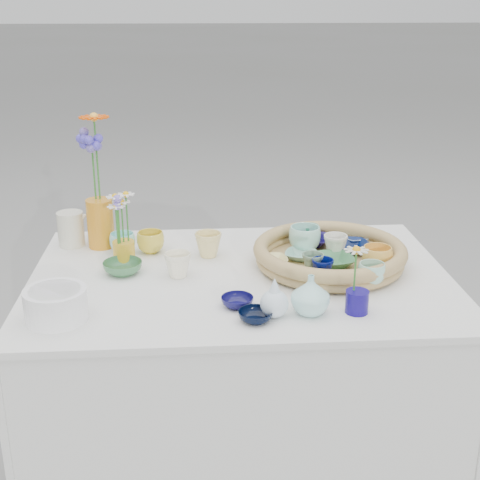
{
  "coord_description": "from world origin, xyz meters",
  "views": [
    {
      "loc": [
        -0.13,
        -1.85,
        1.56
      ],
      "look_at": [
        0.0,
        0.02,
        0.87
      ],
      "focal_mm": 50.0,
      "sensor_mm": 36.0,
      "label": 1
    }
  ],
  "objects": [
    {
      "name": "tray_ceramic_11",
      "position": [
        0.37,
        -0.13,
        0.81
      ],
      "size": [
        0.09,
        0.09,
        0.06
      ],
      "primitive_type": "imported",
      "rotation": [
        0.0,
        0.0,
        0.08
      ],
      "color": "#A0D9BF",
      "rests_on": "wicker_tray"
    },
    {
      "name": "tall_vase_yellow",
      "position": [
        -0.45,
        0.28,
        0.85
      ],
      "size": [
        0.09,
        0.09,
        0.16
      ],
      "primitive_type": "cylinder",
      "rotation": [
        0.0,
        0.0,
        0.01
      ],
      "color": "orange",
      "rests_on": "display_table"
    },
    {
      "name": "loose_ceramic_1",
      "position": [
        -0.09,
        0.16,
        0.81
      ],
      "size": [
        0.09,
        0.09,
        0.08
      ],
      "primitive_type": "imported",
      "rotation": [
        0.0,
        0.0,
        -0.03
      ],
      "color": "#EBD582",
      "rests_on": "display_table"
    },
    {
      "name": "tray_ceramic_9",
      "position": [
        0.23,
        -0.08,
        0.81
      ],
      "size": [
        0.07,
        0.07,
        0.06
      ],
      "primitive_type": "imported",
      "rotation": [
        0.0,
        0.0,
        0.05
      ],
      "color": "#030C50",
      "rests_on": "wicker_tray"
    },
    {
      "name": "loose_ceramic_2",
      "position": [
        -0.35,
        0.04,
        0.78
      ],
      "size": [
        0.15,
        0.15,
        0.04
      ],
      "primitive_type": "imported",
      "rotation": [
        0.0,
        0.0,
        -0.28
      ],
      "color": "#386F43",
      "rests_on": "display_table"
    },
    {
      "name": "bud_vase_paleblue",
      "position": [
        0.07,
        -0.28,
        0.82
      ],
      "size": [
        0.09,
        0.09,
        0.12
      ],
      "primitive_type": null,
      "rotation": [
        0.0,
        0.0,
        0.16
      ],
      "color": "silver",
      "rests_on": "display_table"
    },
    {
      "name": "fluted_bowl",
      "position": [
        -0.5,
        -0.26,
        0.81
      ],
      "size": [
        0.18,
        0.18,
        0.08
      ],
      "primitive_type": null,
      "rotation": [
        0.0,
        0.0,
        -0.1
      ],
      "color": "white",
      "rests_on": "display_table"
    },
    {
      "name": "single_daisy",
      "position": [
        0.28,
        -0.27,
        0.88
      ],
      "size": [
        0.08,
        0.08,
        0.13
      ],
      "primitive_type": null,
      "rotation": [
        0.0,
        0.0,
        -0.1
      ],
      "color": "silver",
      "rests_on": "bud_vase_cobalt"
    },
    {
      "name": "tray_ceramic_10",
      "position": [
        0.1,
        0.03,
        0.79
      ],
      "size": [
        0.1,
        0.1,
        0.02
      ],
      "primitive_type": "imported",
      "rotation": [
        0.0,
        0.0,
        0.14
      ],
      "color": "#D9CF7D",
      "rests_on": "wicker_tray"
    },
    {
      "name": "tray_ceramic_12",
      "position": [
        0.24,
        0.22,
        0.81
      ],
      "size": [
        0.08,
        0.08,
        0.06
      ],
      "primitive_type": "imported",
      "rotation": [
        0.0,
        0.0,
        0.33
      ],
      "color": "#3B8E6A",
      "rests_on": "wicker_tray"
    },
    {
      "name": "tray_ceramic_7",
      "position": [
        0.31,
        0.09,
        0.82
      ],
      "size": [
        0.1,
        0.1,
        0.07
      ],
      "primitive_type": "imported",
      "rotation": [
        0.0,
        0.0,
        -0.38
      ],
      "color": "silver",
      "rests_on": "wicker_tray"
    },
    {
      "name": "tray_ceramic_4",
      "position": [
        0.21,
        -0.04,
        0.81
      ],
      "size": [
        0.09,
        0.09,
        0.06
      ],
      "primitive_type": "imported",
      "rotation": [
        0.0,
        0.0,
        -0.42
      ],
      "color": "slate",
      "rests_on": "wicker_tray"
    },
    {
      "name": "wicker_tray",
      "position": [
        0.28,
        0.05,
        0.8
      ],
      "size": [
        0.47,
        0.47,
        0.08
      ],
      "primitive_type": null,
      "color": "olive",
      "rests_on": "display_table"
    },
    {
      "name": "tray_ceramic_3",
      "position": [
        0.28,
        0.01,
        0.8
      ],
      "size": [
        0.15,
        0.15,
        0.03
      ],
      "primitive_type": "imported",
      "rotation": [
        0.0,
        0.0,
        0.18
      ],
      "color": "#397748",
      "rests_on": "wicker_tray"
    },
    {
      "name": "tray_ceramic_5",
      "position": [
        0.19,
        0.07,
        0.79
      ],
      "size": [
        0.13,
        0.13,
        0.02
      ],
      "primitive_type": "imported",
      "rotation": [
        0.0,
        0.0,
        -0.38
      ],
      "color": "#8EC4B1",
      "rests_on": "wicker_tray"
    },
    {
      "name": "tray_ceramic_2",
      "position": [
        0.41,
        -0.03,
        0.82
      ],
      "size": [
        0.1,
        0.1,
        0.07
      ],
      "primitive_type": "imported",
      "rotation": [
        0.0,
        0.0,
        -0.14
      ],
      "color": "gold",
      "rests_on": "wicker_tray"
    },
    {
      "name": "gerbera",
      "position": [
        -0.44,
        0.28,
        1.06
      ],
      "size": [
        0.13,
        0.13,
        0.29
      ],
      "primitive_type": null,
      "rotation": [
        0.0,
        0.0,
        0.22
      ],
      "color": "#E84800",
      "rests_on": "tall_vase_yellow"
    },
    {
      "name": "loose_ceramic_6",
      "position": [
        0.02,
        -0.31,
        0.78
      ],
      "size": [
        0.11,
        0.11,
        0.03
      ],
      "primitive_type": "imported",
      "rotation": [
        0.0,
        0.0,
        0.19
      ],
      "color": "black",
      "rests_on": "display_table"
    },
    {
      "name": "daisy_posy",
      "position": [
        -0.36,
        0.11,
        0.92
      ],
      "size": [
        0.1,
        0.1,
        0.17
      ],
      "primitive_type": null,
      "rotation": [
        0.0,
        0.0,
        0.22
      ],
      "color": "white",
      "rests_on": "daisy_cup"
    },
    {
      "name": "daisy_cup",
      "position": [
        -0.36,
        0.12,
        0.8
      ],
      "size": [
        0.09,
        0.09,
        0.07
      ],
      "primitive_type": "cylinder",
      "rotation": [
        0.0,
        0.0,
        0.4
      ],
      "color": "gold",
      "rests_on": "display_table"
    },
    {
      "name": "bud_vase_seafoam",
      "position": [
        0.17,
        -0.27,
        0.82
      ],
      "size": [
        0.13,
        0.13,
        0.11
      ],
      "primitive_type": "imported",
      "rotation": [
        0.0,
        0.0,
        0.26
      ],
      "color": "#ACE6E1",
      "rests_on": "display_table"
    },
    {
      "name": "tray_ceramic_6",
      "position": [
        0.22,
        0.15,
        0.82
      ],
      "size": [
        0.1,
        0.1,
        0.08
      ],
      "primitive_type": "imported",
      "rotation": [
        0.0,
        0.0,
        0.0
      ],
      "color": "#A5E3CE",
      "rests_on": "wicker_tray"
    },
    {
      "name": "hydrangea",
      "position": [
        -0.46,
        0.29,
        1.02
      ],
      "size": [
        0.09,
        0.09,
        0.27
      ],
      "primitive_type": null,
      "rotation": [
        0.0,
        0.0,
        0.27
      ],
      "color": "#6255A6",
      "rests_on": "tall_vase_yellow"
    },
    {
      "name": "bud_vase_cobalt",
      "position": [
        0.29,
        -0.27,
        0.8
      ],
      "size": [
        0.07,
        0.07,
        0.06
      ],
      "primitive_type": "cylinder",
      "rotation": [
        0.0,
        0.0,
        -0.11
      ],
      "color": "#130968",
      "rests_on": "display_table"
    },
    {
      "name": "tray_ceramic_1",
      "position": [
        0.36,
        0.12,
        0.8
      ],
      "size": [
        0.13,
        0.13,
        0.03
      ],
      "primitive_type": "imported",
      "rotation": [
        0.0,
        0.0,
        -0.01
      ],
      "color": "#061542",
      "rests_on": "wicker_tray"
    },
    {
      "name": "tray_ceramic_8",
      "position": [
        0.4,
        0.21,
        0.8
      ],
      "size": [
        0.13,
        0.13,
        0.02
      ],
      "primitive_type": "imported",
      "rotation": [
        0.0,
        0.0,
        0.34
      ],
      "color": "#A8C5E9",
      "rests_on": "wicker_tray"
    },
    {
      "name": "white_pitcher",
      "position": [
        -0.55,
        0.29,
        0.82
      ],
      "size": [
        0.14,
        0.12,
        0.12
      ],
      "primitive_type": null,
      "rotation": [
        0.0,
        0.0,
        -0.29
      ],
      "color": "beige",
      "rests_on": "display_table"
    },
    {
      "name": "loose_ceramic_5",
      "position": [
        -0.37,
        0.22,
        0.8
      ],
      "size": [
        0.11,
        0.11,
        0.07
      ],
      "primitive_type": "imported",
      "rotation": [
        0.0,
        0.0,
        0.36
      ],
      "color": "#92E7E3",
      "rests_on": "display_table"
    },
    {
      "name": "loose_ceramic_3",
      "position": [
        -0.19,
        0.0,
        0.8
      ],
      "size": [
        0.1,
        0.1,
        0.08
      ],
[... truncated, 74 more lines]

